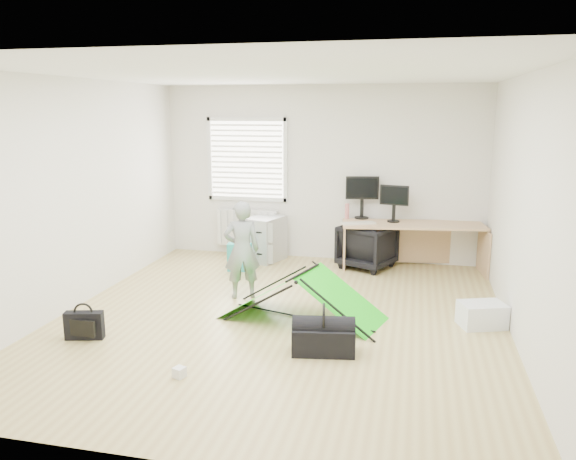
% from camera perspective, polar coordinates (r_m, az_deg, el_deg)
% --- Properties ---
extents(ground, '(5.50, 5.50, 0.00)m').
position_cam_1_polar(ground, '(6.48, -0.80, -8.98)').
color(ground, tan).
rests_on(ground, ground).
extents(back_wall, '(5.00, 0.02, 2.70)m').
position_cam_1_polar(back_wall, '(8.79, 3.44, 5.73)').
color(back_wall, silver).
rests_on(back_wall, ground).
extents(window, '(1.20, 0.06, 1.20)m').
position_cam_1_polar(window, '(9.01, -4.20, 7.16)').
color(window, silver).
rests_on(window, back_wall).
extents(radiator, '(1.00, 0.12, 0.60)m').
position_cam_1_polar(radiator, '(9.13, -4.16, 0.24)').
color(radiator, silver).
rests_on(radiator, back_wall).
extents(desk, '(2.12, 0.93, 0.70)m').
position_cam_1_polar(desk, '(8.48, 12.48, -1.66)').
color(desk, tan).
rests_on(desk, ground).
extents(filing_cabinet, '(0.62, 0.71, 0.69)m').
position_cam_1_polar(filing_cabinet, '(8.80, -2.30, -0.89)').
color(filing_cabinet, '#AEB0B3').
rests_on(filing_cabinet, ground).
extents(monitor_left, '(0.51, 0.20, 0.48)m').
position_cam_1_polar(monitor_left, '(8.62, 7.52, 2.73)').
color(monitor_left, black).
rests_on(monitor_left, desk).
extents(monitor_right, '(0.43, 0.17, 0.40)m').
position_cam_1_polar(monitor_right, '(8.43, 10.70, 2.16)').
color(monitor_right, black).
rests_on(monitor_right, desk).
extents(keyboard, '(0.52, 0.35, 0.02)m').
position_cam_1_polar(keyboard, '(8.24, 7.17, 0.70)').
color(keyboard, beige).
rests_on(keyboard, desk).
extents(thermos, '(0.07, 0.07, 0.23)m').
position_cam_1_polar(thermos, '(8.59, 6.02, 1.92)').
color(thermos, '#C36D6E').
rests_on(thermos, desk).
extents(office_chair, '(0.95, 0.96, 0.66)m').
position_cam_1_polar(office_chair, '(8.47, 8.06, -1.63)').
color(office_chair, black).
rests_on(office_chair, ground).
extents(person, '(0.53, 0.45, 1.24)m').
position_cam_1_polar(person, '(7.02, -4.71, -2.03)').
color(person, gray).
rests_on(person, ground).
extents(kite, '(1.90, 1.23, 0.54)m').
position_cam_1_polar(kite, '(6.39, 1.51, -6.70)').
color(kite, '#19D614').
rests_on(kite, ground).
extents(storage_crate, '(0.56, 0.47, 0.27)m').
position_cam_1_polar(storage_crate, '(6.57, 19.10, -8.14)').
color(storage_crate, white).
rests_on(storage_crate, ground).
extents(tote_bag, '(0.36, 0.19, 0.41)m').
position_cam_1_polar(tote_bag, '(8.28, -4.94, -2.77)').
color(tote_bag, teal).
rests_on(tote_bag, ground).
extents(laptop_bag, '(0.41, 0.21, 0.29)m').
position_cam_1_polar(laptop_bag, '(6.26, -19.99, -9.09)').
color(laptop_bag, black).
rests_on(laptop_bag, ground).
extents(white_box, '(0.12, 0.12, 0.09)m').
position_cam_1_polar(white_box, '(5.24, -10.98, -14.01)').
color(white_box, silver).
rests_on(white_box, ground).
extents(duffel_bag, '(0.65, 0.40, 0.27)m').
position_cam_1_polar(duffel_bag, '(5.59, 3.62, -11.08)').
color(duffel_bag, black).
rests_on(duffel_bag, ground).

